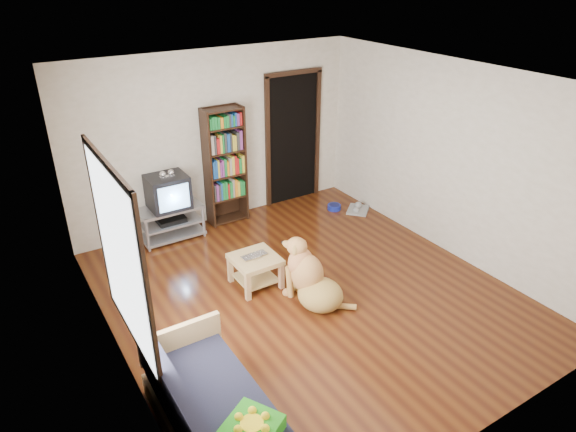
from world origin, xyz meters
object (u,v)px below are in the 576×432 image
bookshelf (225,160)px  laptop (256,257)px  dog_bowl (334,207)px  tv_stand (171,221)px  grey_rag (358,210)px  coffee_table (255,265)px  crt_tv (167,191)px  dog (311,280)px  green_cushion (252,429)px  sofa (216,420)px

bookshelf → laptop: bearing=-105.1°
dog_bowl → tv_stand: size_ratio=0.24×
grey_rag → coffee_table: bearing=-158.2°
crt_tv → dog: size_ratio=0.64×
dog_bowl → crt_tv: size_ratio=0.38×
laptop → green_cushion: bearing=-121.9°
sofa → dog: sofa is taller
grey_rag → crt_tv: size_ratio=0.69×
laptop → dog: size_ratio=0.36×
grey_rag → coffee_table: 2.65m
tv_stand → bookshelf: bookshelf is taller
laptop → sofa: 2.36m
tv_stand → dog: dog is taller
dog_bowl → dog: size_ratio=0.24×
tv_stand → bookshelf: (0.95, 0.09, 0.73)m
tv_stand → crt_tv: size_ratio=1.55×
dog → dog_bowl: bearing=47.0°
dog_bowl → tv_stand: tv_stand is taller
green_cushion → sofa: (-0.12, 0.42, -0.22)m
tv_stand → dog: 2.53m
sofa → tv_stand: bearing=75.0°
dog_bowl → crt_tv: crt_tv is taller
laptop → dog_bowl: size_ratio=1.48×
grey_rag → tv_stand: (-2.90, 0.75, 0.25)m
crt_tv → coffee_table: bearing=-75.6°
green_cushion → sofa: bearing=76.6°
green_cushion → dog_bowl: bearing=16.0°
dog_bowl → coffee_table: (-2.15, -1.23, 0.24)m
laptop → grey_rag: size_ratio=0.81×
bookshelf → sofa: bearing=-117.3°
green_cushion → grey_rag: (3.75, 3.30, -0.47)m
green_cushion → grey_rag: green_cushion is taller
bookshelf → green_cushion: bearing=-113.5°
green_cushion → crt_tv: size_ratio=0.67×
tv_stand → sofa: 3.76m
tv_stand → coffee_table: tv_stand is taller
coffee_table → sofa: bearing=-126.8°
dog_bowl → coffee_table: coffee_table is taller
dog → crt_tv: bearing=109.2°
tv_stand → crt_tv: crt_tv is taller
tv_stand → bookshelf: size_ratio=0.50×
laptop → tv_stand: (-0.45, 1.76, -0.14)m
green_cushion → dog_bowl: 4.97m
grey_rag → coffee_table: size_ratio=0.73×
dog_bowl → bookshelf: bearing=160.2°
grey_rag → tv_stand: 3.00m
green_cushion → coffee_table: bearing=30.9°
tv_stand → crt_tv: 0.47m
dog → grey_rag: bearing=38.5°
crt_tv → coffee_table: size_ratio=1.05×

